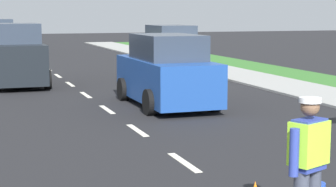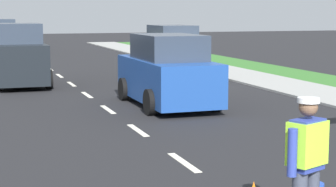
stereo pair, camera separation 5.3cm
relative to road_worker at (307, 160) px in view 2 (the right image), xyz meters
name	(u,v)px [view 2 (the right image)]	position (x,y,z in m)	size (l,w,h in m)	color
ground_plane	(58,75)	(-0.17, 19.00, -0.93)	(96.00, 96.00, 0.00)	black
lane_center_line	(46,66)	(-0.17, 23.20, -0.93)	(0.14, 46.40, 0.01)	silver
road_worker	(307,160)	(0.00, 0.00, 0.00)	(0.68, 0.56, 1.67)	#383D4C
car_parked_far	(171,53)	(4.08, 16.73, 0.05)	(1.94, 4.00, 2.11)	silver
car_oncoming_third	(3,38)	(-1.63, 32.79, 0.09)	(1.90, 3.91, 2.19)	slate
car_outgoing_ahead	(168,73)	(1.59, 9.84, 0.01)	(2.05, 4.38, 2.02)	#1E4799
car_oncoming_second	(20,57)	(-1.98, 15.80, 0.11)	(1.92, 3.87, 2.24)	black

